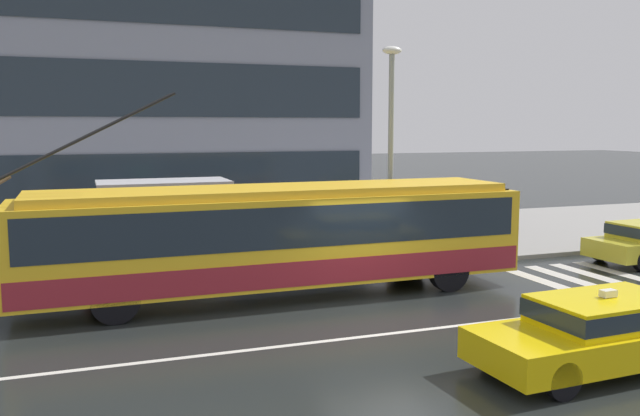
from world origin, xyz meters
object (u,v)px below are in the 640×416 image
pedestrian_approaching_curb (184,209)px  trolleybus (279,235)px  bus_shelter (163,201)px  street_lamp (391,136)px  taxi_oncoming_near (601,329)px  pedestrian_at_shelter (86,215)px

pedestrian_approaching_curb → trolleybus: bearing=-69.3°
bus_shelter → street_lamp: bearing=-11.9°
trolleybus → pedestrian_approaching_curb: 4.73m
taxi_oncoming_near → trolleybus: bearing=119.4°
taxi_oncoming_near → bus_shelter: (-6.22, 10.25, 1.38)m
trolleybus → bus_shelter: bearing=124.6°
trolleybus → street_lamp: 5.17m
bus_shelter → street_lamp: size_ratio=0.56×
taxi_oncoming_near → pedestrian_at_shelter: (-8.30, 10.48, 1.07)m
trolleybus → pedestrian_at_shelter: 5.81m
trolleybus → taxi_oncoming_near: bearing=-60.6°
street_lamp → pedestrian_approaching_curb: bearing=158.0°
taxi_oncoming_near → pedestrian_at_shelter: bearing=128.4°
street_lamp → taxi_oncoming_near: bearing=-91.5°
pedestrian_approaching_curb → bus_shelter: bearing=-126.8°
pedestrian_at_shelter → pedestrian_approaching_curb: pedestrian_at_shelter is taller
taxi_oncoming_near → pedestrian_approaching_curb: (-5.50, 11.21, 1.02)m
pedestrian_approaching_curb → street_lamp: bearing=-22.0°
taxi_oncoming_near → pedestrian_at_shelter: pedestrian_at_shelter is taller
bus_shelter → pedestrian_approaching_curb: size_ratio=1.87×
trolleybus → street_lamp: bearing=27.4°
trolleybus → taxi_oncoming_near: 7.83m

